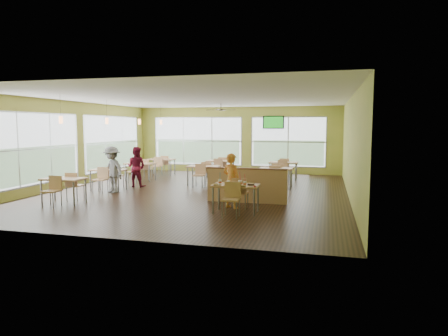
{
  "coord_description": "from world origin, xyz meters",
  "views": [
    {
      "loc": [
        4.28,
        -13.07,
        2.27
      ],
      "look_at": [
        1.24,
        -1.29,
        0.99
      ],
      "focal_mm": 32.0,
      "sensor_mm": 36.0,
      "label": 1
    }
  ],
  "objects_px": {
    "man_plaid": "(232,181)",
    "half_wall_divider": "(247,185)",
    "main_table": "(236,189)",
    "food_basket": "(251,184)"
  },
  "relations": [
    {
      "from": "man_plaid",
      "to": "half_wall_divider",
      "type": "bearing_deg",
      "value": -81.4
    },
    {
      "from": "food_basket",
      "to": "main_table",
      "type": "bearing_deg",
      "value": 178.16
    },
    {
      "from": "main_table",
      "to": "half_wall_divider",
      "type": "xyz_separation_m",
      "value": [
        0.0,
        1.45,
        -0.11
      ]
    },
    {
      "from": "main_table",
      "to": "half_wall_divider",
      "type": "distance_m",
      "value": 1.45
    },
    {
      "from": "food_basket",
      "to": "man_plaid",
      "type": "bearing_deg",
      "value": 138.37
    },
    {
      "from": "main_table",
      "to": "half_wall_divider",
      "type": "height_order",
      "value": "half_wall_divider"
    },
    {
      "from": "main_table",
      "to": "man_plaid",
      "type": "distance_m",
      "value": 0.63
    },
    {
      "from": "man_plaid",
      "to": "food_basket",
      "type": "bearing_deg",
      "value": 162.84
    },
    {
      "from": "main_table",
      "to": "food_basket",
      "type": "xyz_separation_m",
      "value": [
        0.4,
        -0.01,
        0.15
      ]
    },
    {
      "from": "main_table",
      "to": "man_plaid",
      "type": "bearing_deg",
      "value": 113.98
    }
  ]
}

